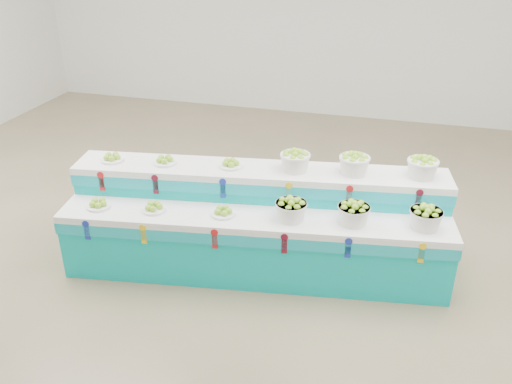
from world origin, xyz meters
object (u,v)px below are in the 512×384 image
basket_lower_left (291,209)px  basket_upper_right (422,167)px  plate_upper_mid (165,160)px  display_stand (256,223)px

basket_lower_left → basket_upper_right: bearing=29.3°
basket_lower_left → plate_upper_mid: size_ratio=1.28×
display_stand → plate_upper_mid: bearing=166.4°
basket_upper_right → plate_upper_mid: bearing=-171.7°
plate_upper_mid → basket_upper_right: bearing=8.3°
display_stand → plate_upper_mid: (-1.02, 0.09, 0.55)m
plate_upper_mid → basket_lower_left: bearing=-11.1°
basket_lower_left → display_stand: bearing=155.2°
basket_upper_right → display_stand: bearing=-163.2°
display_stand → plate_upper_mid: plate_upper_mid is taller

